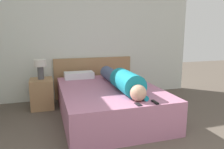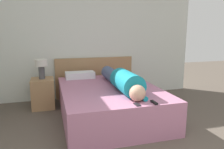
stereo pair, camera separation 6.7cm
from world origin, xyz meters
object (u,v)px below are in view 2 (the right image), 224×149
(bed, at_px, (109,102))
(person_lying, at_px, (122,81))
(cell_phone, at_px, (137,104))
(pillow_near_headboard, at_px, (80,75))
(nightstand, at_px, (43,93))
(table_lamp, at_px, (41,66))
(tv_remote, at_px, (154,102))

(bed, height_order, person_lying, person_lying)
(cell_phone, bearing_deg, bed, 96.22)
(pillow_near_headboard, height_order, cell_phone, pillow_near_headboard)
(person_lying, bearing_deg, cell_phone, -94.51)
(nightstand, distance_m, person_lying, 1.62)
(table_lamp, height_order, pillow_near_headboard, table_lamp)
(table_lamp, bearing_deg, bed, -35.43)
(table_lamp, xyz_separation_m, pillow_near_headboard, (0.72, 0.09, -0.23))
(bed, bearing_deg, person_lying, -46.74)
(bed, relative_size, table_lamp, 5.71)
(bed, relative_size, pillow_near_headboard, 3.66)
(table_lamp, relative_size, tv_remote, 2.45)
(person_lying, bearing_deg, bed, 133.26)
(table_lamp, bearing_deg, cell_phone, -55.32)
(table_lamp, bearing_deg, pillow_near_headboard, 6.88)
(nightstand, height_order, cell_phone, nightstand)
(nightstand, height_order, pillow_near_headboard, pillow_near_headboard)
(bed, relative_size, cell_phone, 16.12)
(table_lamp, bearing_deg, nightstand, 0.00)
(person_lying, bearing_deg, table_lamp, 142.86)
(bed, height_order, pillow_near_headboard, pillow_near_headboard)
(bed, xyz_separation_m, pillow_near_headboard, (-0.37, 0.87, 0.32))
(table_lamp, distance_m, tv_remote, 2.27)
(nightstand, height_order, person_lying, person_lying)
(nightstand, relative_size, pillow_near_headboard, 0.97)
(tv_remote, bearing_deg, bed, 109.59)
(bed, bearing_deg, pillow_near_headboard, 113.26)
(bed, height_order, cell_phone, cell_phone)
(person_lying, bearing_deg, pillow_near_headboard, 117.30)
(cell_phone, bearing_deg, pillow_near_headboard, 104.66)
(nightstand, bearing_deg, pillow_near_headboard, 6.88)
(bed, xyz_separation_m, person_lying, (0.17, -0.18, 0.40))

